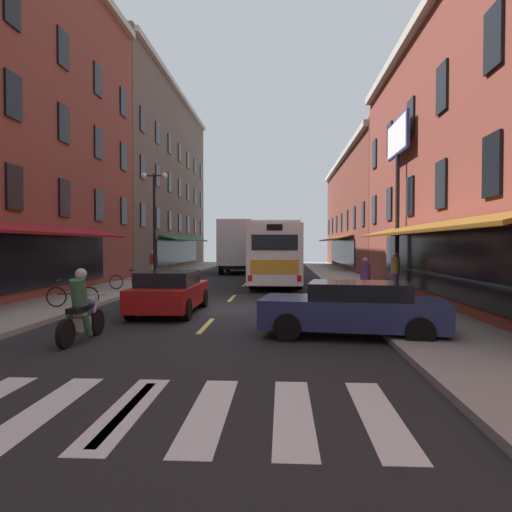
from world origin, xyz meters
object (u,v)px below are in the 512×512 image
object	(u,v)px
sedan_far	(250,259)
pedestrian_near	(153,263)
sedan_mid	(170,292)
pedestrian_mid	(396,272)
sedan_near	(354,308)
transit_bus	(277,253)
bicycle_mid	(128,281)
street_lamp_twin	(154,223)
bicycle_near	(73,296)
pedestrian_far	(365,279)
motorcycle_rider	(81,310)
billboard_sign	(398,158)
box_truck	(238,247)

from	to	relation	value
sedan_far	pedestrian_near	distance (m)	18.94
sedan_mid	pedestrian_mid	bearing A→B (deg)	30.75
sedan_near	sedan_mid	world-z (taller)	sedan_mid
transit_bus	bicycle_mid	world-z (taller)	transit_bus
sedan_mid	street_lamp_twin	world-z (taller)	street_lamp_twin
pedestrian_mid	bicycle_near	bearing A→B (deg)	19.95
sedan_near	sedan_far	world-z (taller)	sedan_far
sedan_near	pedestrian_far	distance (m)	5.91
motorcycle_rider	bicycle_near	world-z (taller)	motorcycle_rider
motorcycle_rider	bicycle_near	xyz separation A→B (m)	(-2.37, 4.77, -0.21)
bicycle_mid	street_lamp_twin	world-z (taller)	street_lamp_twin
sedan_mid	bicycle_near	distance (m)	3.33
bicycle_mid	street_lamp_twin	distance (m)	4.25
bicycle_mid	sedan_far	bearing A→B (deg)	81.41
transit_bus	pedestrian_near	xyz separation A→B (m)	(-7.77, 1.87, -0.72)
motorcycle_rider	bicycle_near	size ratio (longest dim) A/B	1.21
motorcycle_rider	bicycle_mid	bearing A→B (deg)	103.38
billboard_sign	bicycle_mid	world-z (taller)	billboard_sign
pedestrian_far	bicycle_mid	bearing A→B (deg)	83.64
billboard_sign	sedan_near	size ratio (longest dim) A/B	1.67
billboard_sign	transit_bus	xyz separation A→B (m)	(-5.30, 6.25, -4.22)
sedan_mid	street_lamp_twin	distance (m)	10.42
box_truck	sedan_mid	size ratio (longest dim) A/B	1.59
sedan_mid	pedestrian_far	size ratio (longest dim) A/B	2.69
pedestrian_near	pedestrian_mid	size ratio (longest dim) A/B	0.94
transit_bus	bicycle_near	distance (m)	13.66
pedestrian_mid	street_lamp_twin	world-z (taller)	street_lamp_twin
bicycle_near	pedestrian_near	xyz separation A→B (m)	(-1.17, 13.78, 0.52)
sedan_mid	pedestrian_far	distance (m)	6.92
box_truck	bicycle_near	size ratio (longest dim) A/B	3.99
motorcycle_rider	bicycle_mid	xyz separation A→B (m)	(-2.59, 10.90, -0.21)
transit_bus	pedestrian_near	distance (m)	8.02
billboard_sign	pedestrian_far	xyz separation A→B (m)	(-2.02, -3.77, -5.01)
bicycle_near	pedestrian_far	xyz separation A→B (m)	(9.87, 1.89, 0.45)
pedestrian_mid	bicycle_mid	bearing A→B (deg)	-9.11
motorcycle_rider	pedestrian_near	xyz separation A→B (m)	(-3.55, 18.55, 0.31)
motorcycle_rider	bicycle_near	bearing A→B (deg)	116.44
box_truck	bicycle_near	xyz separation A→B (m)	(-3.53, -20.74, -1.54)
sedan_mid	sedan_far	xyz separation A→B (m)	(0.39, 32.40, 0.02)
sedan_far	bicycle_mid	bearing A→B (deg)	-98.59
transit_bus	sedan_mid	size ratio (longest dim) A/B	2.89
sedan_far	billboard_sign	bearing A→B (deg)	-72.77
sedan_near	transit_bus	bearing A→B (deg)	97.22
bicycle_near	pedestrian_far	size ratio (longest dim) A/B	1.07
billboard_sign	motorcycle_rider	size ratio (longest dim) A/B	3.61
box_truck	street_lamp_twin	distance (m)	12.03
transit_bus	sedan_far	world-z (taller)	transit_bus
motorcycle_rider	pedestrian_mid	xyz separation A→B (m)	(9.20, 9.37, 0.35)
pedestrian_near	box_truck	bearing A→B (deg)	-2.72
billboard_sign	motorcycle_rider	bearing A→B (deg)	-132.38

